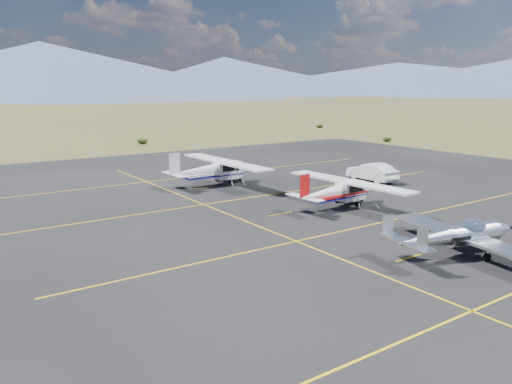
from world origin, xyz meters
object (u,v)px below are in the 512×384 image
object	(u,v)px
aircraft_low_wing	(459,235)
aircraft_cessna	(339,191)
aircraft_plain	(214,170)
sedan	(372,172)

from	to	relation	value
aircraft_low_wing	aircraft_cessna	size ratio (longest dim) A/B	0.94
aircraft_cessna	aircraft_plain	world-z (taller)	aircraft_plain
aircraft_low_wing	aircraft_cessna	bearing A→B (deg)	89.66
aircraft_low_wing	aircraft_plain	size ratio (longest dim) A/B	0.84
aircraft_low_wing	aircraft_cessna	distance (m)	11.56
aircraft_cessna	aircraft_plain	bearing A→B (deg)	100.99
aircraft_low_wing	sedan	world-z (taller)	aircraft_low_wing
aircraft_low_wing	sedan	bearing A→B (deg)	65.63
aircraft_cessna	aircraft_plain	xyz separation A→B (m)	(-3.30, 12.56, 0.15)
aircraft_cessna	sedan	distance (m)	11.41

